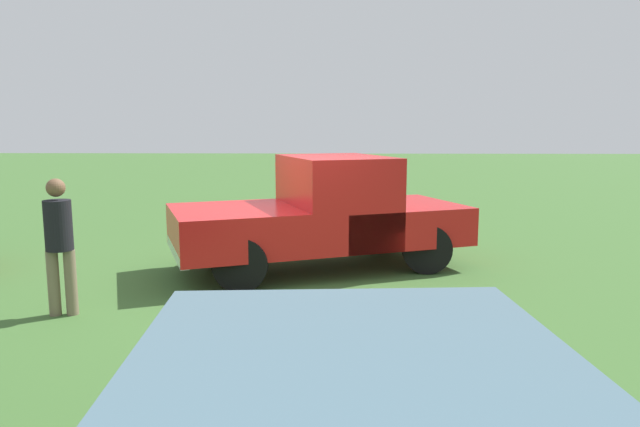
% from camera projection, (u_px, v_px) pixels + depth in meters
% --- Properties ---
extents(ground_plane, '(80.00, 80.00, 0.00)m').
position_uv_depth(ground_plane, '(284.00, 283.00, 8.45)').
color(ground_plane, '#3D662D').
extents(pickup_truck, '(4.99, 3.49, 1.81)m').
position_uv_depth(pickup_truck, '(327.00, 211.00, 9.19)').
color(pickup_truck, black).
rests_on(pickup_truck, ground_plane).
extents(person_visitor, '(0.36, 0.36, 1.67)m').
position_uv_depth(person_visitor, '(59.00, 239.00, 6.88)').
color(person_visitor, '#7A6B51').
rests_on(person_visitor, ground_plane).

